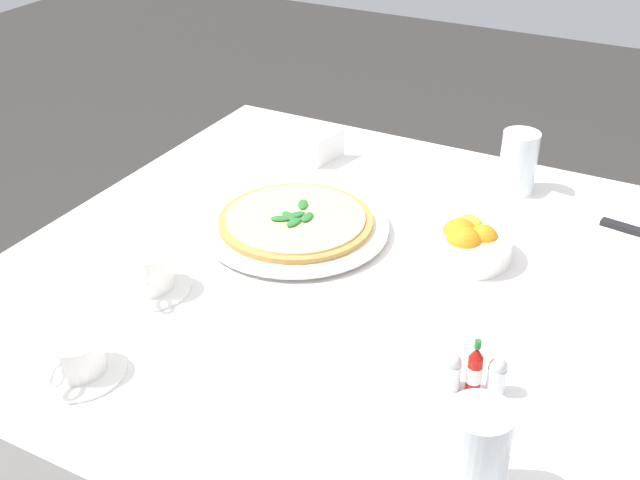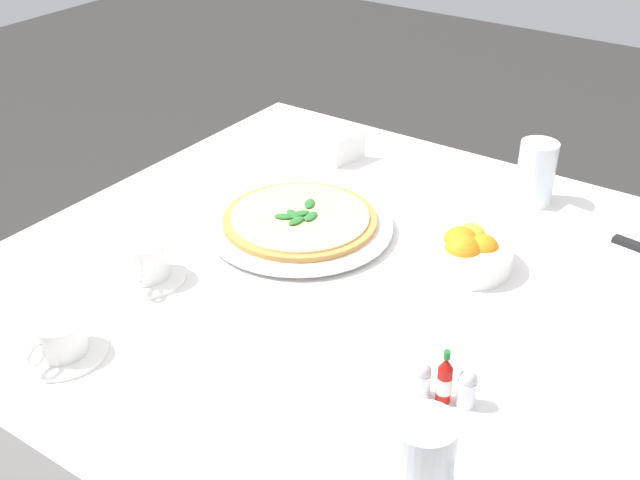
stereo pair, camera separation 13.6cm
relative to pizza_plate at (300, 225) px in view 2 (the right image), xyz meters
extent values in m
cube|color=white|center=(-0.13, 0.07, -0.02)|extent=(1.09, 1.09, 0.02)
cube|color=white|center=(-0.13, -0.47, -0.17)|extent=(1.09, 0.01, 0.28)
cube|color=white|center=(0.41, 0.07, -0.17)|extent=(0.01, 1.09, 0.28)
cylinder|color=brown|center=(0.32, -0.38, -0.39)|extent=(0.06, 0.06, 0.72)
cylinder|color=white|center=(0.00, 0.00, -0.01)|extent=(0.20, 0.20, 0.01)
cylinder|color=white|center=(0.00, 0.00, 0.00)|extent=(0.33, 0.33, 0.01)
cylinder|color=#C68E47|center=(0.00, 0.00, 0.01)|extent=(0.28, 0.28, 0.01)
cylinder|color=#F4DB8E|center=(0.00, 0.00, 0.02)|extent=(0.25, 0.25, 0.00)
ellipsoid|color=#2D7533|center=(0.00, 0.00, 0.02)|extent=(0.03, 0.04, 0.01)
ellipsoid|color=#2D7533|center=(0.02, 0.02, 0.02)|extent=(0.04, 0.03, 0.01)
ellipsoid|color=#2D7533|center=(0.01, 0.01, 0.02)|extent=(0.04, 0.03, 0.01)
ellipsoid|color=#2D7533|center=(0.01, -0.04, 0.02)|extent=(0.03, 0.04, 0.01)
ellipsoid|color=#2D7533|center=(-0.02, 0.00, 0.02)|extent=(0.02, 0.04, 0.01)
ellipsoid|color=#2D7533|center=(-0.01, 0.02, 0.02)|extent=(0.02, 0.04, 0.01)
cylinder|color=white|center=(0.08, 0.47, -0.01)|extent=(0.13, 0.13, 0.01)
cylinder|color=white|center=(0.08, 0.47, 0.02)|extent=(0.08, 0.08, 0.05)
torus|color=white|center=(0.07, 0.52, 0.02)|extent=(0.01, 0.04, 0.03)
cylinder|color=black|center=(0.08, 0.47, 0.04)|extent=(0.07, 0.07, 0.00)
cylinder|color=white|center=(0.12, 0.27, -0.01)|extent=(0.13, 0.13, 0.01)
cylinder|color=white|center=(0.12, 0.27, 0.03)|extent=(0.08, 0.08, 0.06)
torus|color=white|center=(0.09, 0.31, 0.03)|extent=(0.03, 0.03, 0.03)
cylinder|color=black|center=(0.12, 0.27, 0.06)|extent=(0.07, 0.07, 0.00)
cylinder|color=white|center=(-0.47, 0.42, 0.05)|extent=(0.07, 0.07, 0.12)
cylinder|color=silver|center=(-0.47, 0.42, 0.03)|extent=(0.07, 0.07, 0.07)
cylinder|color=white|center=(-0.30, -0.34, 0.05)|extent=(0.07, 0.07, 0.12)
cylinder|color=silver|center=(-0.30, -0.34, 0.02)|extent=(0.06, 0.06, 0.06)
cube|color=white|center=(-0.47, -0.25, 0.00)|extent=(0.24, 0.16, 0.02)
cube|color=silver|center=(-0.42, -0.26, 0.01)|extent=(0.12, 0.04, 0.01)
cube|color=black|center=(-0.52, -0.25, 0.01)|extent=(0.08, 0.03, 0.01)
cylinder|color=white|center=(-0.30, -0.06, 0.01)|extent=(0.15, 0.15, 0.04)
sphere|color=orange|center=(-0.28, -0.07, 0.02)|extent=(0.06, 0.06, 0.06)
sphere|color=orange|center=(-0.30, -0.04, 0.02)|extent=(0.06, 0.06, 0.06)
sphere|color=orange|center=(-0.32, -0.07, 0.03)|extent=(0.05, 0.05, 0.05)
sphere|color=yellow|center=(-0.29, -0.09, 0.03)|extent=(0.05, 0.05, 0.05)
cylinder|color=#B7140F|center=(-0.41, 0.25, 0.02)|extent=(0.02, 0.02, 0.05)
cylinder|color=white|center=(-0.41, 0.25, 0.02)|extent=(0.02, 0.02, 0.02)
cone|color=#B7140F|center=(-0.41, 0.25, 0.05)|extent=(0.02, 0.02, 0.02)
cylinder|color=#1E722D|center=(-0.41, 0.25, 0.07)|extent=(0.01, 0.01, 0.01)
cylinder|color=white|center=(-0.39, 0.26, 0.01)|extent=(0.03, 0.03, 0.04)
cylinder|color=white|center=(-0.39, 0.26, 0.00)|extent=(0.02, 0.02, 0.03)
sphere|color=silver|center=(-0.39, 0.26, 0.03)|extent=(0.02, 0.02, 0.02)
cylinder|color=white|center=(-0.44, 0.24, 0.01)|extent=(0.03, 0.03, 0.04)
cylinder|color=#38332D|center=(-0.44, 0.24, 0.00)|extent=(0.02, 0.02, 0.03)
sphere|color=silver|center=(-0.44, 0.24, 0.03)|extent=(0.02, 0.02, 0.02)
cube|color=white|center=(0.08, -0.29, 0.02)|extent=(0.02, 0.09, 0.06)
camera|label=1|loc=(-0.61, 1.06, 0.71)|focal=44.45mm
camera|label=2|loc=(-0.73, 0.99, 0.71)|focal=44.45mm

